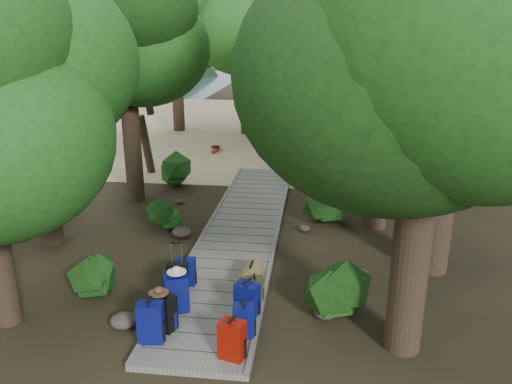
% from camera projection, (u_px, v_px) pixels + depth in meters
% --- Properties ---
extents(ground, '(120.00, 120.00, 0.00)m').
position_uv_depth(ground, '(237.00, 247.00, 12.60)').
color(ground, '#312818').
rests_on(ground, ground).
extents(sand_beach, '(40.00, 22.00, 0.02)m').
position_uv_depth(sand_beach, '(283.00, 128.00, 27.69)').
color(sand_beach, '#CAB188').
rests_on(sand_beach, ground).
extents(boardwalk, '(2.00, 12.00, 0.12)m').
position_uv_depth(boardwalk, '(243.00, 230.00, 13.53)').
color(boardwalk, slate).
rests_on(boardwalk, ground).
extents(backpack_left_a, '(0.46, 0.35, 0.80)m').
position_uv_depth(backpack_left_a, '(151.00, 320.00, 8.48)').
color(backpack_left_a, navy).
rests_on(backpack_left_a, boardwalk).
extents(backpack_left_b, '(0.48, 0.41, 0.74)m').
position_uv_depth(backpack_left_b, '(164.00, 310.00, 8.83)').
color(backpack_left_b, black).
rests_on(backpack_left_b, boardwalk).
extents(backpack_left_c, '(0.53, 0.47, 0.82)m').
position_uv_depth(backpack_left_c, '(176.00, 291.00, 9.39)').
color(backpack_left_c, navy).
rests_on(backpack_left_c, boardwalk).
extents(backpack_left_d, '(0.43, 0.32, 0.62)m').
position_uv_depth(backpack_left_d, '(186.00, 270.00, 10.45)').
color(backpack_left_d, navy).
rests_on(backpack_left_d, boardwalk).
extents(backpack_right_a, '(0.47, 0.38, 0.73)m').
position_uv_depth(backpack_right_a, '(232.00, 338.00, 8.06)').
color(backpack_right_a, '#9A1203').
rests_on(backpack_right_a, boardwalk).
extents(backpack_right_b, '(0.39, 0.29, 0.67)m').
position_uv_depth(backpack_right_b, '(244.00, 319.00, 8.64)').
color(backpack_right_b, navy).
rests_on(backpack_right_b, boardwalk).
extents(backpack_right_c, '(0.51, 0.45, 0.72)m').
position_uv_depth(backpack_right_c, '(247.00, 298.00, 9.27)').
color(backpack_right_c, navy).
rests_on(backpack_right_c, boardwalk).
extents(backpack_right_d, '(0.38, 0.31, 0.52)m').
position_uv_depth(backpack_right_d, '(254.00, 287.00, 9.84)').
color(backpack_right_d, '#323616').
rests_on(backpack_right_d, boardwalk).
extents(duffel_right_khaki, '(0.47, 0.68, 0.44)m').
position_uv_depth(duffel_right_khaki, '(251.00, 275.00, 10.44)').
color(duffel_right_khaki, olive).
rests_on(duffel_right_khaki, boardwalk).
extents(suitcase_on_boardwalk, '(0.44, 0.28, 0.63)m').
position_uv_depth(suitcase_on_boardwalk, '(178.00, 277.00, 10.14)').
color(suitcase_on_boardwalk, black).
rests_on(suitcase_on_boardwalk, boardwalk).
extents(lone_suitcase_on_sand, '(0.41, 0.24, 0.64)m').
position_uv_depth(lone_suitcase_on_sand, '(274.00, 158.00, 19.85)').
color(lone_suitcase_on_sand, black).
rests_on(lone_suitcase_on_sand, sand_beach).
extents(hat_brown, '(0.35, 0.35, 0.11)m').
position_uv_depth(hat_brown, '(158.00, 290.00, 8.67)').
color(hat_brown, '#51351E').
rests_on(hat_brown, backpack_left_b).
extents(hat_white, '(0.36, 0.36, 0.12)m').
position_uv_depth(hat_white, '(176.00, 269.00, 9.24)').
color(hat_white, silver).
rests_on(hat_white, backpack_left_c).
extents(kayak, '(0.63, 2.86, 0.29)m').
position_uv_depth(kayak, '(215.00, 148.00, 22.41)').
color(kayak, '#B01B0F').
rests_on(kayak, sand_beach).
extents(sun_lounger, '(0.81, 2.03, 0.64)m').
position_uv_depth(sun_lounger, '(346.00, 149.00, 21.36)').
color(sun_lounger, silver).
rests_on(sun_lounger, sand_beach).
extents(tree_right_a, '(5.22, 5.22, 8.70)m').
position_uv_depth(tree_right_a, '(428.00, 93.00, 7.28)').
color(tree_right_a, black).
rests_on(tree_right_a, ground).
extents(tree_right_b, '(6.31, 6.31, 11.26)m').
position_uv_depth(tree_right_b, '(459.00, 8.00, 9.71)').
color(tree_right_b, black).
rests_on(tree_right_b, ground).
extents(tree_right_c, '(5.37, 5.37, 9.29)m').
position_uv_depth(tree_right_c, '(387.00, 54.00, 12.48)').
color(tree_right_c, black).
rests_on(tree_right_c, ground).
extents(tree_right_d, '(5.65, 5.65, 10.36)m').
position_uv_depth(tree_right_d, '(432.00, 31.00, 14.31)').
color(tree_right_d, black).
rests_on(tree_right_d, ground).
extents(tree_right_e, '(4.94, 4.94, 8.89)m').
position_uv_depth(tree_right_e, '(388.00, 54.00, 16.94)').
color(tree_right_e, black).
rests_on(tree_right_e, ground).
extents(tree_right_f, '(5.13, 5.13, 9.16)m').
position_uv_depth(tree_right_f, '(443.00, 47.00, 19.52)').
color(tree_right_f, black).
rests_on(tree_right_f, ground).
extents(tree_left_b, '(4.88, 4.88, 8.78)m').
position_uv_depth(tree_left_b, '(28.00, 67.00, 11.53)').
color(tree_left_b, black).
rests_on(tree_left_b, ground).
extents(tree_left_c, '(4.52, 4.52, 7.87)m').
position_uv_depth(tree_left_c, '(127.00, 75.00, 14.89)').
color(tree_left_c, black).
rests_on(tree_left_c, ground).
extents(tree_back_a, '(4.90, 4.90, 8.47)m').
position_uv_depth(tree_back_a, '(246.00, 50.00, 25.04)').
color(tree_back_a, black).
rests_on(tree_back_a, ground).
extents(tree_back_b, '(5.24, 5.24, 9.35)m').
position_uv_depth(tree_back_b, '(310.00, 41.00, 25.69)').
color(tree_back_b, black).
rests_on(tree_back_b, ground).
extents(tree_back_c, '(4.86, 4.86, 8.75)m').
position_uv_depth(tree_back_c, '(384.00, 47.00, 25.41)').
color(tree_back_c, black).
rests_on(tree_back_c, ground).
extents(tree_back_d, '(5.27, 5.27, 8.78)m').
position_uv_depth(tree_back_d, '(175.00, 47.00, 25.70)').
color(tree_back_d, black).
rests_on(tree_back_d, ground).
extents(palm_right_a, '(3.89, 3.89, 6.63)m').
position_uv_depth(palm_right_a, '(339.00, 89.00, 16.84)').
color(palm_right_a, '#144112').
rests_on(palm_right_a, ground).
extents(palm_right_b, '(4.53, 4.53, 8.76)m').
position_uv_depth(palm_right_b, '(398.00, 51.00, 20.83)').
color(palm_right_b, '#144112').
rests_on(palm_right_b, ground).
extents(palm_right_c, '(4.48, 4.48, 7.13)m').
position_uv_depth(palm_right_c, '(329.00, 67.00, 23.26)').
color(palm_right_c, '#144112').
rests_on(palm_right_c, ground).
extents(palm_left_a, '(4.23, 4.23, 6.73)m').
position_uv_depth(palm_left_a, '(139.00, 83.00, 18.08)').
color(palm_left_a, '#144112').
rests_on(palm_left_a, ground).
extents(rock_left_a, '(0.50, 0.45, 0.27)m').
position_uv_depth(rock_left_a, '(124.00, 321.00, 9.16)').
color(rock_left_a, '#4C473F').
rests_on(rock_left_a, ground).
extents(rock_left_b, '(0.31, 0.28, 0.17)m').
position_uv_depth(rock_left_b, '(106.00, 285.00, 10.52)').
color(rock_left_b, '#4C473F').
rests_on(rock_left_b, ground).
extents(rock_left_c, '(0.51, 0.46, 0.28)m').
position_uv_depth(rock_left_c, '(182.00, 232.00, 13.15)').
color(rock_left_c, '#4C473F').
rests_on(rock_left_c, ground).
extents(rock_left_d, '(0.26, 0.23, 0.14)m').
position_uv_depth(rock_left_d, '(179.00, 202.00, 15.69)').
color(rock_left_d, '#4C473F').
rests_on(rock_left_d, ground).
extents(rock_right_a, '(0.44, 0.40, 0.24)m').
position_uv_depth(rock_right_a, '(325.00, 312.00, 9.46)').
color(rock_right_a, '#4C473F').
rests_on(rock_right_a, ground).
extents(rock_right_b, '(0.51, 0.46, 0.28)m').
position_uv_depth(rock_right_b, '(357.00, 275.00, 10.86)').
color(rock_right_b, '#4C473F').
rests_on(rock_right_b, ground).
extents(rock_right_c, '(0.30, 0.27, 0.17)m').
position_uv_depth(rock_right_c, '(304.00, 228.00, 13.55)').
color(rock_right_c, '#4C473F').
rests_on(rock_right_c, ground).
extents(rock_right_d, '(0.57, 0.51, 0.31)m').
position_uv_depth(rock_right_d, '(344.00, 200.00, 15.60)').
color(rock_right_d, '#4C473F').
rests_on(rock_right_d, ground).
extents(shrub_left_a, '(1.01, 1.01, 0.91)m').
position_uv_depth(shrub_left_a, '(95.00, 273.00, 10.27)').
color(shrub_left_a, '#1A4615').
rests_on(shrub_left_a, ground).
extents(shrub_left_b, '(0.91, 0.91, 0.82)m').
position_uv_depth(shrub_left_b, '(163.00, 218.00, 13.41)').
color(shrub_left_b, '#1A4615').
rests_on(shrub_left_b, ground).
extents(shrub_left_c, '(1.28, 1.28, 1.16)m').
position_uv_depth(shrub_left_c, '(175.00, 170.00, 17.33)').
color(shrub_left_c, '#1A4615').
rests_on(shrub_left_c, ground).
extents(shrub_right_a, '(1.09, 1.09, 0.98)m').
position_uv_depth(shrub_right_a, '(337.00, 293.00, 9.43)').
color(shrub_right_a, '#1A4615').
rests_on(shrub_right_a, ground).
extents(shrub_right_b, '(1.23, 1.23, 1.11)m').
position_uv_depth(shrub_right_b, '(325.00, 205.00, 13.93)').
color(shrub_right_b, '#1A4615').
rests_on(shrub_right_b, ground).
extents(shrub_right_c, '(0.77, 0.77, 0.69)m').
position_uv_depth(shrub_right_c, '(324.00, 177.00, 17.28)').
color(shrub_right_c, '#1A4615').
rests_on(shrub_right_c, ground).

